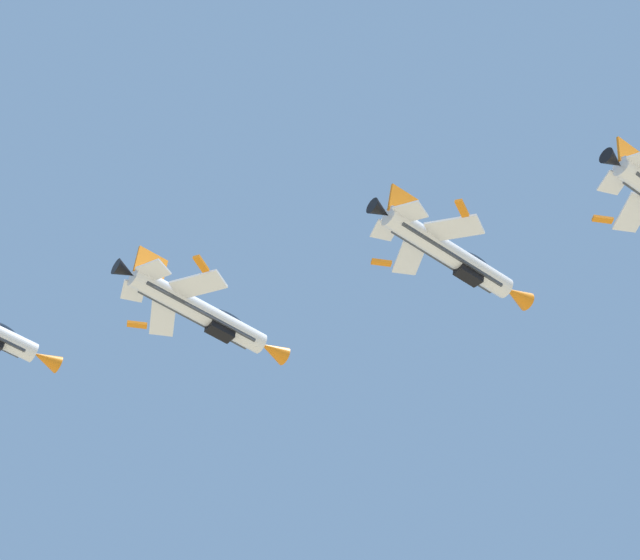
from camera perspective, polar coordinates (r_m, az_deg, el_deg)
fighter_jet_right_wing at (r=92.15m, az=6.27°, el=1.21°), size 15.93×10.39×4.51m
fighter_jet_left_outer at (r=94.13m, az=-5.66°, el=-1.54°), size 15.93×10.60×4.39m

